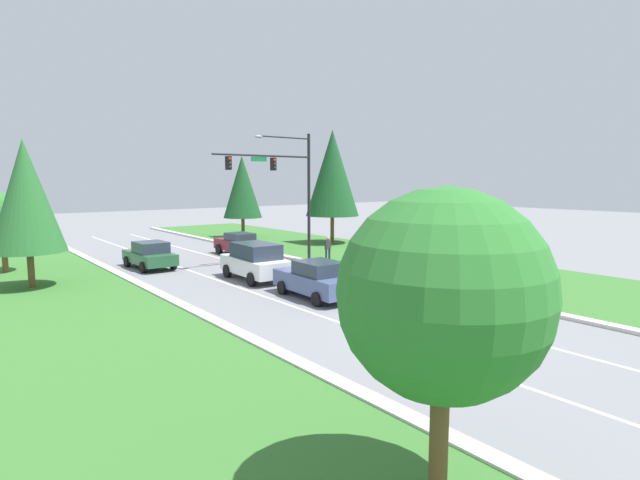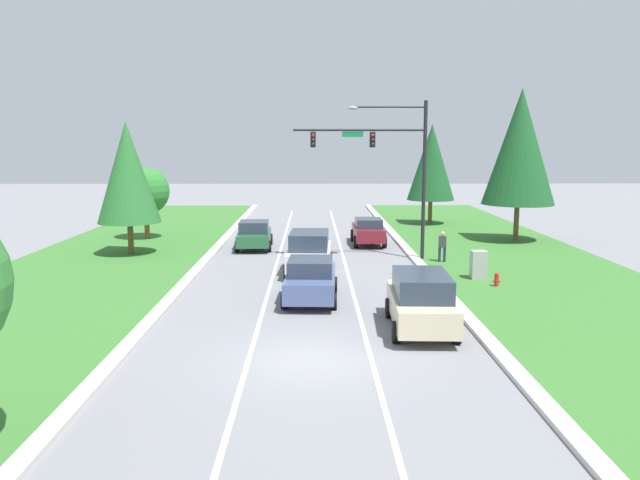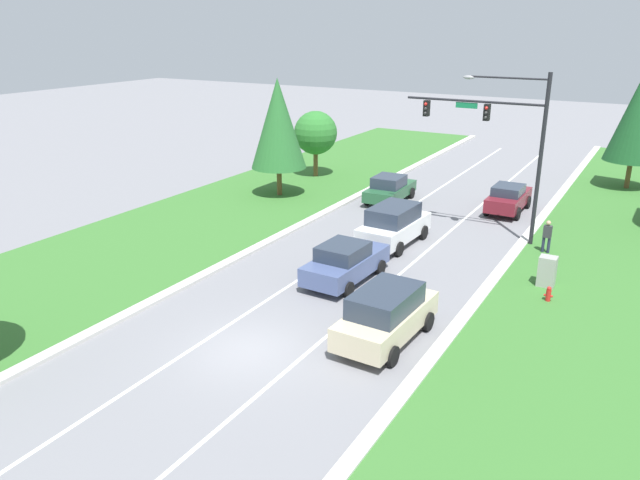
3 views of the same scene
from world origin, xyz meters
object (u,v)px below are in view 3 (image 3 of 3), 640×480
Objects in this scene: champagne_suv at (386,314)px; fire_hydrant at (548,295)px; traffic_signal_mast at (503,132)px; slate_blue_sedan at (345,262)px; conifer_far_right_tree at (638,117)px; oak_far_left_tree at (316,133)px; conifer_mid_left_tree at (278,124)px; pedestrian at (547,236)px; forest_sedan at (390,189)px; burgundy_sedan at (508,198)px; white_suv at (394,224)px; utility_cabinet at (547,272)px.

champagne_suv is 7.55m from fire_hydrant.
traffic_signal_mast reaches higher than slate_blue_sedan.
slate_blue_sedan is 0.61× the size of conifer_far_right_tree.
oak_far_left_tree is 5.83m from conifer_mid_left_tree.
pedestrian is at bearing -8.51° from conifer_mid_left_tree.
traffic_signal_mast is at bearing 121.13° from fire_hydrant.
conifer_mid_left_tree is at bearing 136.53° from champagne_suv.
forest_sedan is 0.60× the size of conifer_mid_left_tree.
conifer_far_right_tree is (9.19, 23.34, 3.95)m from slate_blue_sedan.
traffic_signal_mast is at bearing -84.26° from burgundy_sedan.
traffic_signal_mast is 10.68m from slate_blue_sedan.
slate_blue_sedan is 25.40m from conifer_far_right_tree.
white_suv reaches higher than forest_sedan.
conifer_mid_left_tree is at bearing 155.64° from fire_hydrant.
slate_blue_sedan is at bearing -45.42° from conifer_mid_left_tree.
pedestrian is at bearing -24.87° from oak_far_left_tree.
white_suv reaches higher than pedestrian.
pedestrian is 19.55m from oak_far_left_tree.
traffic_signal_mast reaches higher than champagne_suv.
champagne_suv is 1.02× the size of oak_far_left_tree.
traffic_signal_mast is 1.88× the size of forest_sedan.
fire_hydrant is (8.12, 2.03, -0.52)m from slate_blue_sedan.
fire_hydrant is (4.56, -11.90, -0.52)m from burgundy_sedan.
forest_sedan is at bearing -168.81° from burgundy_sedan.
utility_cabinet is at bearing -54.62° from traffic_signal_mast.
traffic_signal_mast reaches higher than conifer_far_right_tree.
utility_cabinet is at bearing -68.34° from burgundy_sedan.
white_suv is 3.50× the size of utility_cabinet.
forest_sedan is 0.95× the size of oak_far_left_tree.
champagne_suv is 1.07× the size of forest_sedan.
white_suv is at bearing 157.56° from fire_hydrant.
conifer_far_right_tree is at bearing 71.03° from slate_blue_sedan.
forest_sedan is 11.37m from pedestrian.
utility_cabinet is 0.19× the size of conifer_mid_left_tree.
fire_hydrant is at bearing 16.57° from slate_blue_sedan.
burgundy_sedan is at bearing 9.53° from forest_sedan.
traffic_signal_mast is at bearing 90.85° from champagne_suv.
pedestrian reaches higher than utility_cabinet.
white_suv reaches higher than burgundy_sedan.
white_suv is 9.26m from burgundy_sedan.
slate_blue_sedan is 14.96m from conifer_mid_left_tree.
champagne_suv is 18.07m from forest_sedan.
forest_sedan is at bearing 115.83° from champagne_suv.
pedestrian is at bearing -26.72° from forest_sedan.
oak_far_left_tree is at bearing 128.38° from champagne_suv.
fire_hydrant is at bearing -24.36° from conifer_mid_left_tree.
conifer_mid_left_tree is (-19.34, -13.04, -0.16)m from conifer_far_right_tree.
burgundy_sedan is 11.17m from utility_cabinet.
pedestrian is (3.18, 11.83, -0.08)m from champagne_suv.
forest_sedan is (-3.33, 7.10, -0.20)m from white_suv.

